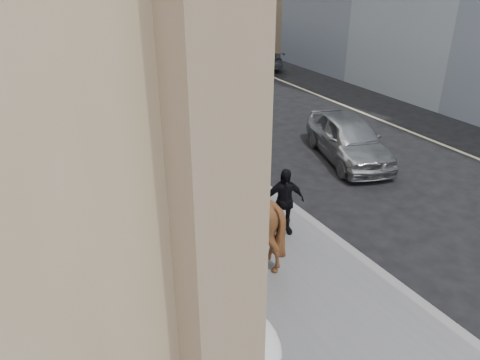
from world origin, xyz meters
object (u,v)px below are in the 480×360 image
at_px(mounted_horse_right, 235,210).
at_px(car_grey, 258,57).
at_px(pedestrian, 284,201).
at_px(mounted_horse_left, 150,177).
at_px(car_silver, 349,138).

bearing_deg(mounted_horse_right, car_grey, -109.79).
xyz_separation_m(mounted_horse_right, car_grey, (11.01, 17.18, -0.71)).
bearing_deg(pedestrian, mounted_horse_left, 154.15).
bearing_deg(mounted_horse_right, pedestrian, -157.41).
relative_size(pedestrian, car_grey, 0.42).
relative_size(mounted_horse_left, car_silver, 0.62).
height_order(mounted_horse_left, pedestrian, mounted_horse_left).
bearing_deg(car_grey, pedestrian, 65.78).
height_order(mounted_horse_left, car_silver, mounted_horse_left).
bearing_deg(mounted_horse_left, car_grey, -151.02).
bearing_deg(mounted_horse_left, pedestrian, 115.89).
xyz_separation_m(mounted_horse_left, car_silver, (7.45, 0.57, -0.48)).
bearing_deg(mounted_horse_right, mounted_horse_left, -55.52).
relative_size(mounted_horse_left, mounted_horse_right, 1.02).
distance_m(mounted_horse_left, mounted_horse_right, 2.95).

